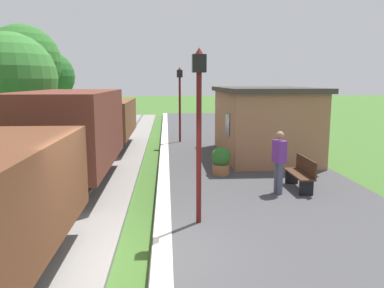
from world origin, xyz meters
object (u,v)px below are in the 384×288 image
tree_trackside_far (10,79)px  lamp_post_near (199,104)px  lamp_post_far (180,91)px  tree_field_distant (50,76)px  station_hut (263,122)px  tree_field_left (23,62)px  bench_down_platform (240,131)px  person_waiting (279,160)px  freight_train (71,140)px  potted_planter (221,160)px  bench_near_hut (301,173)px

tree_trackside_far → lamp_post_near: bearing=-51.3°
lamp_post_far → tree_field_distant: bearing=128.7°
station_hut → tree_field_distant: tree_field_distant is taller
tree_field_left → lamp_post_near: bearing=-61.3°
lamp_post_near → station_hut: bearing=66.2°
station_hut → tree_trackside_far: bearing=170.1°
tree_field_distant → station_hut: bearing=-51.1°
lamp_post_near → bench_down_platform: bearing=74.8°
station_hut → person_waiting: station_hut is taller
lamp_post_far → bench_down_platform: bearing=4.2°
person_waiting → lamp_post_near: 3.48m
freight_train → tree_field_left: 15.92m
potted_planter → tree_field_distant: tree_field_distant is taller
freight_train → bench_near_hut: size_ratio=12.93×
potted_planter → tree_field_left: 18.06m
lamp_post_near → lamp_post_far: size_ratio=1.00×
bench_down_platform → tree_trackside_far: 11.01m
bench_near_hut → lamp_post_near: lamp_post_near is taller
bench_down_platform → tree_field_left: 15.09m
person_waiting → tree_field_distant: bearing=-75.3°
lamp_post_far → tree_trackside_far: tree_trackside_far is taller
station_hut → potted_planter: size_ratio=6.33×
freight_train → bench_down_platform: freight_train is taller
bench_near_hut → tree_trackside_far: size_ratio=0.28×
station_hut → tree_field_left: tree_field_left is taller
bench_down_platform → tree_field_distant: 17.97m
tree_field_left → potted_planter: bearing=-51.5°
tree_field_left → tree_field_distant: 5.50m
bench_down_platform → station_hut: bearing=-88.4°
person_waiting → tree_field_distant: (-12.20, 21.51, 2.45)m
bench_near_hut → potted_planter: bearing=136.8°
person_waiting → lamp_post_far: lamp_post_far is taller
bench_down_platform → lamp_post_near: 12.02m
freight_train → bench_near_hut: bearing=-12.0°
freight_train → lamp_post_far: lamp_post_far is taller
tree_field_left → bench_near_hut: bearing=-50.4°
station_hut → bench_near_hut: (-0.12, -4.94, -0.93)m
bench_down_platform → tree_field_left: tree_field_left is taller
station_hut → person_waiting: (-0.88, -5.30, -0.47)m
bench_near_hut → lamp_post_far: (-3.11, 8.83, 2.08)m
station_hut → tree_field_distant: 20.93m
bench_near_hut → person_waiting: size_ratio=0.88×
potted_planter → bench_near_hut: bearing=-43.2°
station_hut → bench_near_hut: size_ratio=3.87×
bench_down_platform → person_waiting: size_ratio=0.88×
station_hut → bench_down_platform: 4.22m
bench_near_hut → lamp_post_near: 4.42m
potted_planter → lamp_post_near: bearing=-104.4°
freight_train → tree_trackside_far: bearing=125.0°
station_hut → person_waiting: 5.39m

